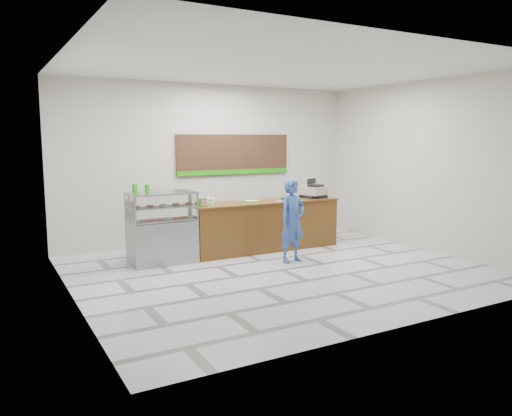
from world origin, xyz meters
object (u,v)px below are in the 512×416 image
sales_counter (265,225)px  cash_register (313,190)px  display_case (162,227)px  customer (292,220)px  serving_tray (251,201)px

sales_counter → cash_register: cash_register is taller
display_case → sales_counter: bearing=0.0°
cash_register → customer: bearing=-157.1°
serving_tray → display_case: bearing=-173.8°
cash_register → customer: (-1.26, -1.12, -0.40)m
display_case → customer: 2.44m
display_case → cash_register: bearing=0.1°
sales_counter → cash_register: 1.38m
serving_tray → cash_register: bearing=1.6°
sales_counter → customer: (-0.06, -1.12, 0.27)m
display_case → customer: size_ratio=0.84×
cash_register → serving_tray: size_ratio=1.73×
cash_register → serving_tray: (-1.50, 0.07, -0.15)m
sales_counter → serving_tray: 0.60m
sales_counter → display_case: (-2.22, -0.00, 0.16)m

